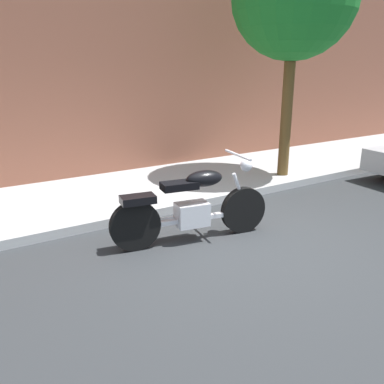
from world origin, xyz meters
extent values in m
plane|color=#303335|center=(0.00, 0.00, 0.00)|extent=(60.00, 60.00, 0.00)
cube|color=#ADADAD|center=(0.00, 2.78, 0.07)|extent=(25.52, 2.59, 0.14)
cylinder|color=black|center=(0.29, 0.31, 0.34)|extent=(0.68, 0.22, 0.67)
cylinder|color=black|center=(-1.28, 0.58, 0.34)|extent=(0.68, 0.22, 0.67)
cube|color=silver|center=(-0.50, 0.44, 0.39)|extent=(0.48, 0.35, 0.32)
cube|color=silver|center=(-0.50, 0.44, 0.32)|extent=(1.43, 0.32, 0.06)
ellipsoid|color=black|center=(-0.32, 0.41, 0.87)|extent=(0.56, 0.34, 0.22)
cube|color=black|center=(-0.67, 0.47, 0.81)|extent=(0.51, 0.32, 0.10)
cube|color=black|center=(-1.23, 0.57, 0.69)|extent=(0.47, 0.31, 0.10)
cylinder|color=silver|center=(0.23, 0.32, 0.62)|extent=(0.28, 0.10, 0.58)
cylinder|color=silver|center=(0.17, 0.33, 1.15)|extent=(0.15, 0.70, 0.04)
sphere|color=silver|center=(0.31, 0.31, 0.99)|extent=(0.17, 0.17, 0.17)
cylinder|color=silver|center=(-0.72, 0.64, 0.29)|extent=(0.80, 0.22, 0.09)
cylinder|color=brown|center=(2.72, 2.00, 1.46)|extent=(0.22, 0.22, 2.92)
camera|label=1|loc=(-3.25, -3.93, 2.33)|focal=37.91mm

